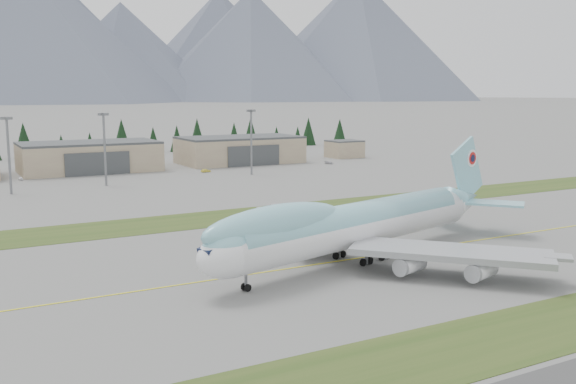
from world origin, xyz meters
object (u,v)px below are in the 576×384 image
hangar_right (240,150)px  service_vehicle_c (329,164)px  boeing_747_freighter (356,224)px  service_vehicle_a (21,180)px  service_vehicle_b (206,172)px  hangar_center (89,157)px

hangar_right → service_vehicle_c: size_ratio=12.55×
boeing_747_freighter → service_vehicle_a: (-37.35, 137.13, -6.44)m
boeing_747_freighter → service_vehicle_a: bearing=90.3°
service_vehicle_c → service_vehicle_b: bearing=163.9°
service_vehicle_a → boeing_747_freighter: bearing=-74.6°
service_vehicle_b → service_vehicle_c: (53.89, 2.14, 0.00)m
boeing_747_freighter → hangar_center: 151.52m
boeing_747_freighter → service_vehicle_c: bearing=44.2°
hangar_right → service_vehicle_b: size_ratio=13.43×
service_vehicle_a → service_vehicle_b: size_ratio=0.89×
service_vehicle_b → hangar_right: bearing=-55.5°
hangar_center → service_vehicle_c: size_ratio=12.55×
hangar_center → service_vehicle_b: hangar_center is taller
hangar_center → hangar_right: 60.00m
hangar_right → service_vehicle_b: hangar_right is taller
hangar_center → hangar_right: (60.00, 0.00, 0.00)m
service_vehicle_a → service_vehicle_c: service_vehicle_c is taller
hangar_right → service_vehicle_a: size_ratio=15.14×
boeing_747_freighter → hangar_right: (47.79, 151.02, -1.05)m
boeing_747_freighter → hangar_center: bearing=79.7°
hangar_right → service_vehicle_c: bearing=-35.2°
boeing_747_freighter → service_vehicle_b: bearing=64.6°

